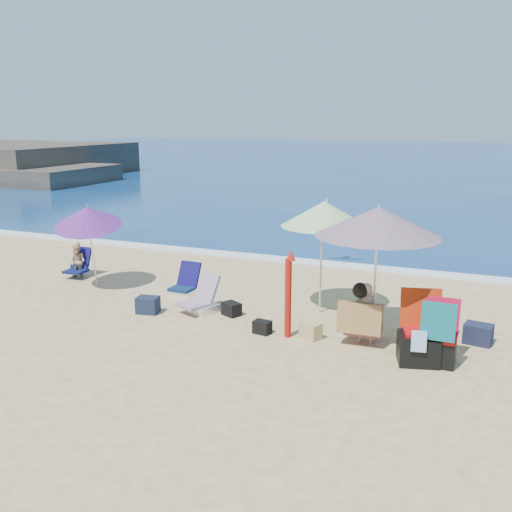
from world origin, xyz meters
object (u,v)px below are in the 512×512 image
at_px(umbrella_turquoise, 378,222).
at_px(chair_rainbow, 201,302).
at_px(furled_umbrella, 289,290).
at_px(camp_chair_left, 419,341).
at_px(person_center, 363,315).
at_px(camp_chair_right, 437,341).
at_px(umbrella_striped, 324,214).
at_px(chair_navy, 185,287).
at_px(person_left, 78,261).
at_px(umbrella_blue, 87,216).

distance_m(umbrella_turquoise, chair_rainbow, 3.63).
height_order(furled_umbrella, camp_chair_left, furled_umbrella).
relative_size(chair_rainbow, person_center, 0.82).
height_order(camp_chair_right, person_center, person_center).
xyz_separation_m(umbrella_turquoise, camp_chair_left, (0.77, -0.48, -1.62)).
distance_m(umbrella_striped, chair_navy, 3.24).
xyz_separation_m(umbrella_turquoise, umbrella_striped, (-1.14, 1.11, -0.12)).
bearing_deg(person_left, furled_umbrella, -16.33).
xyz_separation_m(chair_navy, chair_rainbow, (0.77, -0.76, 0.01)).
relative_size(person_center, person_left, 1.21).
distance_m(chair_navy, chair_rainbow, 1.08).
relative_size(furled_umbrella, chair_rainbow, 1.75).
distance_m(furled_umbrella, camp_chair_left, 2.14).
bearing_deg(person_left, chair_navy, -5.82).
relative_size(furled_umbrella, chair_navy, 2.21).
relative_size(umbrella_striped, camp_chair_right, 2.13).
height_order(umbrella_striped, chair_rainbow, umbrella_striped).
xyz_separation_m(umbrella_turquoise, camp_chair_right, (1.01, -0.48, -1.58)).
height_order(umbrella_blue, chair_navy, umbrella_blue).
xyz_separation_m(umbrella_striped, person_left, (-5.66, 0.21, -1.44)).
height_order(camp_chair_left, camp_chair_right, camp_chair_left).
relative_size(camp_chair_left, person_left, 1.24).
height_order(umbrella_blue, chair_rainbow, umbrella_blue).
distance_m(chair_rainbow, person_center, 3.08).
bearing_deg(person_center, chair_navy, 162.90).
bearing_deg(chair_rainbow, person_left, 163.78).
bearing_deg(furled_umbrella, person_center, 7.06).
xyz_separation_m(furled_umbrella, person_left, (-5.49, 1.61, -0.41)).
distance_m(umbrella_turquoise, person_left, 7.10).
bearing_deg(chair_rainbow, chair_navy, 135.18).
height_order(chair_navy, chair_rainbow, chair_rainbow).
xyz_separation_m(chair_rainbow, camp_chair_right, (4.18, -0.74, 0.17)).
distance_m(umbrella_striped, person_center, 2.09).
relative_size(chair_navy, person_center, 0.65).
bearing_deg(camp_chair_left, chair_navy, 162.25).
distance_m(umbrella_blue, camp_chair_left, 6.94).
distance_m(person_center, person_left, 6.83).
distance_m(umbrella_blue, furled_umbrella, 4.82).
bearing_deg(camp_chair_right, chair_navy, 163.12).
height_order(umbrella_turquoise, chair_navy, umbrella_turquoise).
bearing_deg(camp_chair_left, umbrella_striped, 140.23).
bearing_deg(chair_navy, furled_umbrella, -26.58).
xyz_separation_m(umbrella_blue, camp_chair_right, (6.98, -1.18, -1.17)).
distance_m(furled_umbrella, chair_navy, 3.01).
relative_size(umbrella_blue, chair_rainbow, 2.27).
bearing_deg(camp_chair_left, person_left, 166.63).
bearing_deg(camp_chair_left, umbrella_turquoise, 147.88).
relative_size(umbrella_turquoise, person_center, 2.20).
relative_size(chair_rainbow, camp_chair_left, 0.80).
xyz_separation_m(chair_navy, person_left, (-2.86, 0.29, 0.20)).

